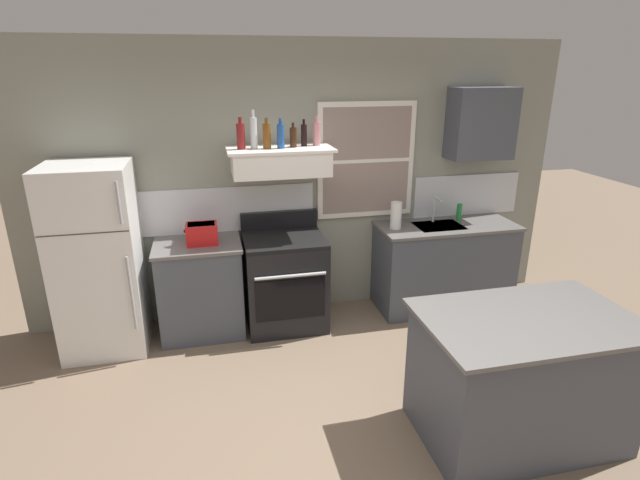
# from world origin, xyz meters

# --- Properties ---
(ground_plane) EXTENTS (16.00, 16.00, 0.00)m
(ground_plane) POSITION_xyz_m (0.00, 0.00, 0.00)
(ground_plane) COLOR #7A6651
(back_wall) EXTENTS (5.40, 0.11, 2.70)m
(back_wall) POSITION_xyz_m (0.03, 2.23, 1.35)
(back_wall) COLOR gray
(back_wall) RESTS_ON ground_plane
(refrigerator) EXTENTS (0.70, 0.72, 1.69)m
(refrigerator) POSITION_xyz_m (-1.90, 1.84, 0.84)
(refrigerator) COLOR white
(refrigerator) RESTS_ON ground_plane
(counter_left_of_stove) EXTENTS (0.79, 0.63, 0.91)m
(counter_left_of_stove) POSITION_xyz_m (-1.05, 1.90, 0.46)
(counter_left_of_stove) COLOR #474C56
(counter_left_of_stove) RESTS_ON ground_plane
(toaster) EXTENTS (0.30, 0.20, 0.19)m
(toaster) POSITION_xyz_m (-1.00, 1.87, 1.01)
(toaster) COLOR red
(toaster) RESTS_ON counter_left_of_stove
(stove_range) EXTENTS (0.76, 0.69, 1.09)m
(stove_range) POSITION_xyz_m (-0.25, 1.86, 0.46)
(stove_range) COLOR black
(stove_range) RESTS_ON ground_plane
(range_hood_shelf) EXTENTS (0.96, 0.52, 0.24)m
(range_hood_shelf) POSITION_xyz_m (-0.25, 1.96, 1.62)
(range_hood_shelf) COLOR white
(bottle_red_label_wine) EXTENTS (0.07, 0.07, 0.28)m
(bottle_red_label_wine) POSITION_xyz_m (-0.60, 1.94, 1.86)
(bottle_red_label_wine) COLOR maroon
(bottle_red_label_wine) RESTS_ON range_hood_shelf
(bottle_clear_tall) EXTENTS (0.06, 0.06, 0.34)m
(bottle_clear_tall) POSITION_xyz_m (-0.48, 1.96, 1.89)
(bottle_clear_tall) COLOR silver
(bottle_clear_tall) RESTS_ON range_hood_shelf
(bottle_amber_wine) EXTENTS (0.07, 0.07, 0.27)m
(bottle_amber_wine) POSITION_xyz_m (-0.37, 1.93, 1.86)
(bottle_amber_wine) COLOR brown
(bottle_amber_wine) RESTS_ON range_hood_shelf
(bottle_blue_liqueur) EXTENTS (0.07, 0.07, 0.26)m
(bottle_blue_liqueur) POSITION_xyz_m (-0.25, 1.91, 1.86)
(bottle_blue_liqueur) COLOR #1E478C
(bottle_blue_liqueur) RESTS_ON range_hood_shelf
(bottle_brown_stout) EXTENTS (0.06, 0.06, 0.22)m
(bottle_brown_stout) POSITION_xyz_m (-0.13, 1.95, 1.84)
(bottle_brown_stout) COLOR #381E0F
(bottle_brown_stout) RESTS_ON range_hood_shelf
(bottle_balsamic_dark) EXTENTS (0.06, 0.06, 0.24)m
(bottle_balsamic_dark) POSITION_xyz_m (-0.01, 2.01, 1.85)
(bottle_balsamic_dark) COLOR black
(bottle_balsamic_dark) RESTS_ON range_hood_shelf
(bottle_rose_pink) EXTENTS (0.07, 0.07, 0.27)m
(bottle_rose_pink) POSITION_xyz_m (0.11, 2.01, 1.86)
(bottle_rose_pink) COLOR #C67F84
(bottle_rose_pink) RESTS_ON range_hood_shelf
(counter_right_with_sink) EXTENTS (1.43, 0.63, 0.91)m
(counter_right_with_sink) POSITION_xyz_m (1.45, 1.90, 0.46)
(counter_right_with_sink) COLOR #474C56
(counter_right_with_sink) RESTS_ON ground_plane
(sink_faucet) EXTENTS (0.03, 0.17, 0.28)m
(sink_faucet) POSITION_xyz_m (1.35, 2.00, 1.08)
(sink_faucet) COLOR silver
(sink_faucet) RESTS_ON counter_right_with_sink
(paper_towel_roll) EXTENTS (0.11, 0.11, 0.27)m
(paper_towel_roll) POSITION_xyz_m (0.89, 1.90, 1.04)
(paper_towel_roll) COLOR white
(paper_towel_roll) RESTS_ON counter_right_with_sink
(dish_soap_bottle) EXTENTS (0.06, 0.06, 0.18)m
(dish_soap_bottle) POSITION_xyz_m (1.63, 2.00, 1.00)
(dish_soap_bottle) COLOR #268C3F
(dish_soap_bottle) RESTS_ON counter_right_with_sink
(kitchen_island) EXTENTS (1.40, 0.90, 0.91)m
(kitchen_island) POSITION_xyz_m (1.06, -0.05, 0.46)
(kitchen_island) COLOR #474C56
(kitchen_island) RESTS_ON ground_plane
(upper_cabinet_right) EXTENTS (0.64, 0.32, 0.70)m
(upper_cabinet_right) POSITION_xyz_m (1.80, 2.04, 1.90)
(upper_cabinet_right) COLOR #474C56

